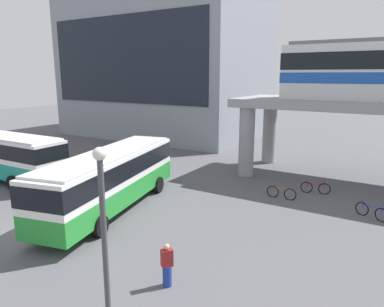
{
  "coord_description": "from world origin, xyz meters",
  "views": [
    {
      "loc": [
        14.53,
        -9.63,
        7.26
      ],
      "look_at": [
        2.53,
        9.86,
        2.2
      ],
      "focal_mm": 33.5,
      "sensor_mm": 36.0,
      "label": 1
    }
  ],
  "objects_px": {
    "bus_secondary": "(0,152)",
    "bicycle_blue": "(372,212)",
    "pedestrian_walking_across": "(140,158)",
    "station_building": "(167,68)",
    "bicycle_brown": "(281,193)",
    "bicycle_red": "(315,188)",
    "pedestrian_by_bike_rack": "(167,266)",
    "bus_main": "(110,175)"
  },
  "relations": [
    {
      "from": "station_building",
      "to": "pedestrian_by_bike_rack",
      "type": "relative_size",
      "value": 14.17
    },
    {
      "from": "bus_secondary",
      "to": "bus_main",
      "type": "bearing_deg",
      "value": -1.59
    },
    {
      "from": "bicycle_red",
      "to": "bicycle_brown",
      "type": "bearing_deg",
      "value": -126.53
    },
    {
      "from": "bicycle_blue",
      "to": "pedestrian_by_bike_rack",
      "type": "distance_m",
      "value": 11.82
    },
    {
      "from": "station_building",
      "to": "bicycle_red",
      "type": "bearing_deg",
      "value": -34.0
    },
    {
      "from": "bus_secondary",
      "to": "pedestrian_walking_across",
      "type": "bearing_deg",
      "value": 52.31
    },
    {
      "from": "bicycle_blue",
      "to": "bicycle_brown",
      "type": "bearing_deg",
      "value": 174.34
    },
    {
      "from": "bus_secondary",
      "to": "bicycle_red",
      "type": "relative_size",
      "value": 6.32
    },
    {
      "from": "bicycle_brown",
      "to": "bus_secondary",
      "type": "bearing_deg",
      "value": -160.8
    },
    {
      "from": "bicycle_red",
      "to": "pedestrian_walking_across",
      "type": "distance_m",
      "value": 13.66
    },
    {
      "from": "bicycle_brown",
      "to": "pedestrian_walking_across",
      "type": "distance_m",
      "value": 12.23
    },
    {
      "from": "bicycle_blue",
      "to": "bicycle_red",
      "type": "distance_m",
      "value": 4.24
    },
    {
      "from": "bicycle_blue",
      "to": "pedestrian_walking_across",
      "type": "relative_size",
      "value": 1.05
    },
    {
      "from": "station_building",
      "to": "bicycle_blue",
      "type": "distance_m",
      "value": 31.34
    },
    {
      "from": "bus_secondary",
      "to": "bicycle_blue",
      "type": "distance_m",
      "value": 23.88
    },
    {
      "from": "bicycle_brown",
      "to": "bicycle_red",
      "type": "bearing_deg",
      "value": 53.47
    },
    {
      "from": "bus_main",
      "to": "pedestrian_by_bike_rack",
      "type": "xyz_separation_m",
      "value": [
        6.82,
        -4.34,
        -1.25
      ]
    },
    {
      "from": "bicycle_red",
      "to": "pedestrian_by_bike_rack",
      "type": "xyz_separation_m",
      "value": [
        -2.05,
        -13.01,
        0.38
      ]
    },
    {
      "from": "bicycle_blue",
      "to": "pedestrian_walking_across",
      "type": "height_order",
      "value": "pedestrian_walking_across"
    },
    {
      "from": "bus_main",
      "to": "bus_secondary",
      "type": "bearing_deg",
      "value": 178.41
    },
    {
      "from": "bicycle_brown",
      "to": "bicycle_blue",
      "type": "distance_m",
      "value": 4.94
    },
    {
      "from": "station_building",
      "to": "pedestrian_by_bike_rack",
      "type": "xyz_separation_m",
      "value": [
        19.64,
        -27.64,
        -7.25
      ]
    },
    {
      "from": "bus_main",
      "to": "pedestrian_walking_across",
      "type": "xyz_separation_m",
      "value": [
        -4.78,
        8.12,
        -1.25
      ]
    },
    {
      "from": "bicycle_brown",
      "to": "bicycle_blue",
      "type": "height_order",
      "value": "same"
    },
    {
      "from": "station_building",
      "to": "bicycle_red",
      "type": "xyz_separation_m",
      "value": [
        21.69,
        -14.63,
        -7.63
      ]
    },
    {
      "from": "pedestrian_by_bike_rack",
      "to": "bus_secondary",
      "type": "bearing_deg",
      "value": 165.27
    },
    {
      "from": "pedestrian_walking_across",
      "to": "bicycle_red",
      "type": "bearing_deg",
      "value": 2.31
    },
    {
      "from": "bicycle_brown",
      "to": "pedestrian_by_bike_rack",
      "type": "xyz_separation_m",
      "value": [
        -0.54,
        -10.97,
        0.38
      ]
    },
    {
      "from": "station_building",
      "to": "pedestrian_walking_across",
      "type": "relative_size",
      "value": 14.23
    },
    {
      "from": "bicycle_blue",
      "to": "pedestrian_by_bike_rack",
      "type": "bearing_deg",
      "value": -117.51
    },
    {
      "from": "pedestrian_walking_across",
      "to": "bus_main",
      "type": "bearing_deg",
      "value": -59.51
    },
    {
      "from": "bicycle_brown",
      "to": "bicycle_red",
      "type": "distance_m",
      "value": 2.54
    },
    {
      "from": "bicycle_brown",
      "to": "bicycle_blue",
      "type": "bearing_deg",
      "value": -5.66
    },
    {
      "from": "station_building",
      "to": "pedestrian_by_bike_rack",
      "type": "height_order",
      "value": "station_building"
    },
    {
      "from": "station_building",
      "to": "pedestrian_walking_across",
      "type": "bearing_deg",
      "value": -62.1
    },
    {
      "from": "bicycle_brown",
      "to": "station_building",
      "type": "bearing_deg",
      "value": 140.44
    },
    {
      "from": "station_building",
      "to": "pedestrian_by_bike_rack",
      "type": "distance_m",
      "value": 34.67
    },
    {
      "from": "station_building",
      "to": "pedestrian_walking_across",
      "type": "height_order",
      "value": "station_building"
    },
    {
      "from": "pedestrian_walking_across",
      "to": "station_building",
      "type": "bearing_deg",
      "value": 117.9
    },
    {
      "from": "pedestrian_walking_across",
      "to": "pedestrian_by_bike_rack",
      "type": "relative_size",
      "value": 1.0
    },
    {
      "from": "bus_main",
      "to": "station_building",
      "type": "bearing_deg",
      "value": 118.82
    },
    {
      "from": "bicycle_red",
      "to": "pedestrian_walking_across",
      "type": "xyz_separation_m",
      "value": [
        -13.65,
        -0.55,
        0.38
      ]
    }
  ]
}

